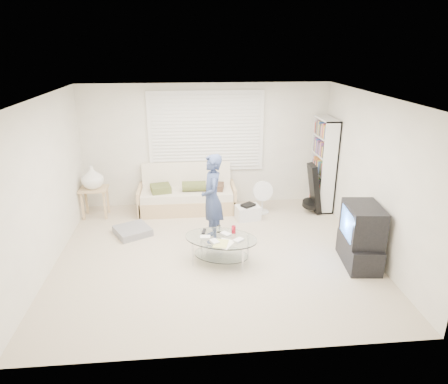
{
  "coord_description": "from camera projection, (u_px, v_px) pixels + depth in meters",
  "views": [
    {
      "loc": [
        -0.38,
        -5.73,
        3.21
      ],
      "look_at": [
        0.18,
        0.3,
        0.95
      ],
      "focal_mm": 32.0,
      "sensor_mm": 36.0,
      "label": 1
    }
  ],
  "objects": [
    {
      "name": "storage_bin",
      "position": [
        248.0,
        212.0,
        7.74
      ],
      "size": [
        0.5,
        0.4,
        0.31
      ],
      "color": "white",
      "rests_on": "ground"
    },
    {
      "name": "side_table",
      "position": [
        93.0,
        179.0,
        7.65
      ],
      "size": [
        0.52,
        0.42,
        1.04
      ],
      "color": "tan",
      "rests_on": "ground"
    },
    {
      "name": "floor_fan",
      "position": [
        262.0,
        194.0,
        7.95
      ],
      "size": [
        0.41,
        0.27,
        0.68
      ],
      "color": "white",
      "rests_on": "ground"
    },
    {
      "name": "ground",
      "position": [
        215.0,
        253.0,
        6.51
      ],
      "size": [
        5.0,
        5.0,
        0.0
      ],
      "primitive_type": "plane",
      "color": "#B3A48B",
      "rests_on": "ground"
    },
    {
      "name": "standing_person",
      "position": [
        212.0,
        199.0,
        6.69
      ],
      "size": [
        0.39,
        0.57,
        1.53
      ],
      "primitive_type": "imported",
      "rotation": [
        0.0,
        0.0,
        -1.53
      ],
      "color": "#354570",
      "rests_on": "ground"
    },
    {
      "name": "tv_unit",
      "position": [
        361.0,
        236.0,
        6.06
      ],
      "size": [
        0.56,
        0.93,
        0.96
      ],
      "color": "black",
      "rests_on": "ground"
    },
    {
      "name": "futon_sofa",
      "position": [
        187.0,
        196.0,
        8.1
      ],
      "size": [
        1.94,
        0.78,
        0.95
      ],
      "color": "tan",
      "rests_on": "ground"
    },
    {
      "name": "guitar_case",
      "position": [
        314.0,
        192.0,
        7.93
      ],
      "size": [
        0.36,
        0.37,
        0.99
      ],
      "color": "black",
      "rests_on": "ground"
    },
    {
      "name": "coffee_table",
      "position": [
        221.0,
        242.0,
        6.14
      ],
      "size": [
        1.3,
        1.05,
        0.54
      ],
      "color": "silver",
      "rests_on": "ground"
    },
    {
      "name": "room_shell",
      "position": [
        212.0,
        149.0,
        6.38
      ],
      "size": [
        5.02,
        4.52,
        2.51
      ],
      "color": "white",
      "rests_on": "ground"
    },
    {
      "name": "grey_floor_pillow",
      "position": [
        133.0,
        231.0,
        7.14
      ],
      "size": [
        0.76,
        0.76,
        0.13
      ],
      "primitive_type": "cube",
      "rotation": [
        0.0,
        0.0,
        0.5
      ],
      "color": "slate",
      "rests_on": "ground"
    },
    {
      "name": "window_blinds",
      "position": [
        206.0,
        132.0,
        8.02
      ],
      "size": [
        2.32,
        0.08,
        1.62
      ],
      "color": "silver",
      "rests_on": "ground"
    },
    {
      "name": "bookshelf",
      "position": [
        323.0,
        164.0,
        8.03
      ],
      "size": [
        0.29,
        0.78,
        1.86
      ],
      "color": "white",
      "rests_on": "ground"
    }
  ]
}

